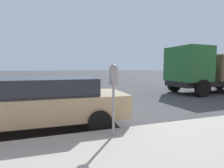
# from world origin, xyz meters

# --- Properties ---
(ground_plane) EXTENTS (220.00, 220.00, 0.00)m
(ground_plane) POSITION_xyz_m (0.00, 0.00, 0.00)
(ground_plane) COLOR #424244
(parking_meter) EXTENTS (0.21, 0.19, 1.65)m
(parking_meter) POSITION_xyz_m (-2.64, -0.49, 1.44)
(parking_meter) COLOR gray
(parking_meter) RESTS_ON sidewalk
(car_tan) EXTENTS (2.08, 4.87, 1.45)m
(car_tan) POSITION_xyz_m (-1.11, 1.09, 0.78)
(car_tan) COLOR tan
(car_tan) RESTS_ON ground_plane
(dump_truck) EXTENTS (2.98, 6.79, 3.10)m
(dump_truck) POSITION_xyz_m (3.03, -9.89, 1.60)
(dump_truck) COLOR black
(dump_truck) RESTS_ON ground_plane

